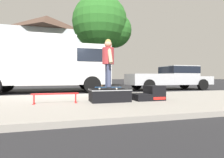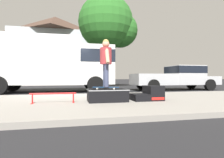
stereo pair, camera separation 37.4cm
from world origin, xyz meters
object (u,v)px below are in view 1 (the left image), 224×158
at_px(kicker_ramp, 150,94).
at_px(skater_kid, 108,59).
at_px(skate_box, 109,95).
at_px(grind_rail, 55,96).
at_px(box_truck, 47,62).
at_px(skateboard, 108,87).
at_px(street_tree_main, 103,25).
at_px(pickup_truck_silver, 171,77).

xyz_separation_m(kicker_ramp, skater_kid, (-1.39, -0.00, 1.08)).
xyz_separation_m(skate_box, grind_rail, (-1.55, 0.03, 0.01)).
bearing_deg(box_truck, skateboard, -69.58).
relative_size(kicker_ramp, skateboard, 1.16).
height_order(kicker_ramp, street_tree_main, street_tree_main).
bearing_deg(skateboard, kicker_ramp, 0.20).
bearing_deg(skater_kid, kicker_ramp, 0.20).
xyz_separation_m(box_truck, pickup_truck_silver, (7.91, 0.01, -0.81)).
xyz_separation_m(kicker_ramp, box_truck, (-3.44, 5.52, 1.39)).
bearing_deg(skate_box, street_tree_main, 77.97).
height_order(kicker_ramp, pickup_truck_silver, pickup_truck_silver).
height_order(box_truck, pickup_truck_silver, box_truck).
relative_size(skate_box, skateboard, 1.45).
bearing_deg(skate_box, kicker_ramp, -0.02).
height_order(skate_box, grind_rail, skate_box).
bearing_deg(box_truck, kicker_ramp, -58.04).
bearing_deg(pickup_truck_silver, grind_rail, -143.26).
relative_size(skate_box, street_tree_main, 0.15).
xyz_separation_m(kicker_ramp, pickup_truck_silver, (4.47, 5.52, 0.59)).
bearing_deg(skateboard, skate_box, 7.23).
relative_size(skate_box, skater_kid, 0.82).
bearing_deg(skater_kid, skateboard, 104.04).
height_order(skate_box, street_tree_main, street_tree_main).
distance_m(pickup_truck_silver, street_tree_main, 7.31).
bearing_deg(pickup_truck_silver, box_truck, -179.96).
height_order(grind_rail, street_tree_main, street_tree_main).
distance_m(skate_box, street_tree_main, 11.38).
xyz_separation_m(pickup_truck_silver, street_tree_main, (-3.69, 4.47, 4.45)).
distance_m(skateboard, pickup_truck_silver, 8.06).
relative_size(box_truck, street_tree_main, 0.88).
height_order(skater_kid, pickup_truck_silver, skater_kid).
bearing_deg(skate_box, box_truck, 110.82).
xyz_separation_m(skate_box, skateboard, (-0.04, -0.01, 0.23)).
relative_size(kicker_ramp, pickup_truck_silver, 0.16).
xyz_separation_m(skate_box, pickup_truck_silver, (5.82, 5.52, 0.58)).
xyz_separation_m(skateboard, street_tree_main, (2.17, 9.99, 4.81)).
distance_m(kicker_ramp, street_tree_main, 11.22).
height_order(skateboard, box_truck, box_truck).
relative_size(kicker_ramp, box_truck, 0.13).
bearing_deg(skater_kid, grind_rail, 178.80).
distance_m(kicker_ramp, box_truck, 6.65).
bearing_deg(pickup_truck_silver, skateboard, -136.66).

